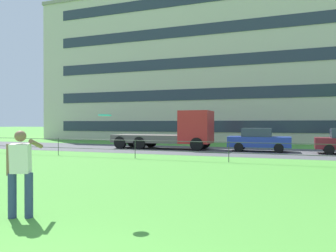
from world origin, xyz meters
name	(u,v)px	position (x,y,z in m)	size (l,w,h in m)	color
street_strip	(246,152)	(0.00, 20.14, 0.00)	(80.00, 7.57, 0.01)	#4C4C51
park_fence	(229,148)	(0.00, 13.85, 0.67)	(39.76, 0.04, 1.00)	#333833
person_thrower	(21,171)	(-2.13, 3.01, 0.92)	(0.48, 0.85, 1.71)	navy
frisbee	(105,115)	(-0.76, 3.89, 2.02)	(0.36, 0.36, 0.03)	#2DB2C6
flatbed_truck_far_right	(176,132)	(-5.03, 20.73, 1.22)	(7.35, 2.56, 2.75)	#B22323
car_blue_center	(259,140)	(0.72, 20.76, 0.78)	(4.06, 1.93, 1.54)	#233899
apartment_building_background	(203,69)	(-6.81, 35.11, 8.06)	(35.91, 11.36, 16.11)	beige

